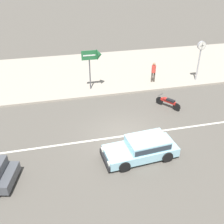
# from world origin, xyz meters

# --- Properties ---
(ground_plane) EXTENTS (160.00, 160.00, 0.00)m
(ground_plane) POSITION_xyz_m (0.00, 0.00, 0.00)
(ground_plane) COLOR #544F47
(lane_centre_stripe) EXTENTS (50.40, 0.14, 0.01)m
(lane_centre_stripe) POSITION_xyz_m (0.00, 0.00, 0.00)
(lane_centre_stripe) COLOR silver
(lane_centre_stripe) RESTS_ON ground
(kerb_strip) EXTENTS (68.00, 10.00, 0.15)m
(kerb_strip) POSITION_xyz_m (0.00, 10.29, 0.07)
(kerb_strip) COLOR #9E9384
(kerb_strip) RESTS_ON ground
(hatchback_pale_blue_0) EXTENTS (4.04, 1.99, 1.10)m
(hatchback_pale_blue_0) POSITION_xyz_m (0.42, -1.97, 0.59)
(hatchback_pale_blue_0) COLOR #93C6D6
(hatchback_pale_blue_0) RESTS_ON ground
(motorcycle_0) EXTENTS (1.21, 1.66, 0.80)m
(motorcycle_0) POSITION_xyz_m (3.87, 2.65, 0.42)
(motorcycle_0) COLOR black
(motorcycle_0) RESTS_ON ground
(street_clock) EXTENTS (0.69, 0.22, 3.32)m
(street_clock) POSITION_xyz_m (8.00, 6.23, 2.65)
(street_clock) COLOR #9E9EA3
(street_clock) RESTS_ON kerb_strip
(arrow_signboard) EXTENTS (1.52, 0.78, 3.15)m
(arrow_signboard) POSITION_xyz_m (-0.43, 6.54, 2.78)
(arrow_signboard) COLOR #4C4C51
(arrow_signboard) RESTS_ON kerb_strip
(pedestrian_mid_kerb) EXTENTS (0.34, 0.34, 1.67)m
(pedestrian_mid_kerb) POSITION_xyz_m (4.30, 6.71, 1.12)
(pedestrian_mid_kerb) COLOR #4C4238
(pedestrian_mid_kerb) RESTS_ON kerb_strip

